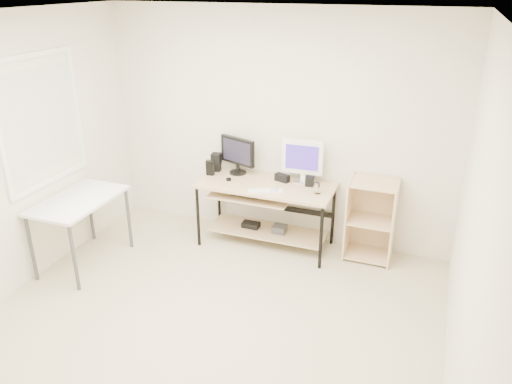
{
  "coord_description": "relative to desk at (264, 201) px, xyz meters",
  "views": [
    {
      "loc": [
        1.68,
        -3.13,
        2.85
      ],
      "look_at": [
        0.02,
        1.3,
        0.8
      ],
      "focal_mm": 35.0,
      "sensor_mm": 36.0,
      "label": 1
    }
  ],
  "objects": [
    {
      "name": "mouse",
      "position": [
        0.18,
        -0.16,
        0.23
      ],
      "size": [
        0.1,
        0.12,
        0.03
      ],
      "primitive_type": "ellipsoid",
      "rotation": [
        0.0,
        0.0,
        -0.43
      ],
      "color": "#AEAEB3",
      "rests_on": "desk"
    },
    {
      "name": "smartphone",
      "position": [
        0.19,
        -0.12,
        0.22
      ],
      "size": [
        0.06,
        0.1,
        0.01
      ],
      "primitive_type": "cube",
      "rotation": [
        0.0,
        0.0,
        0.07
      ],
      "color": "black",
      "rests_on": "desk"
    },
    {
      "name": "black_monitor",
      "position": [
        -0.39,
        0.2,
        0.46
      ],
      "size": [
        0.46,
        0.2,
        0.43
      ],
      "rotation": [
        0.0,
        0.0,
        -0.34
      ],
      "color": "black",
      "rests_on": "desk"
    },
    {
      "name": "side_table",
      "position": [
        -1.65,
        -1.06,
        0.13
      ],
      "size": [
        0.6,
        1.0,
        0.75
      ],
      "color": "white",
      "rests_on": "ground"
    },
    {
      "name": "shelf_unit",
      "position": [
        1.18,
        0.16,
        -0.09
      ],
      "size": [
        0.5,
        0.4,
        0.9
      ],
      "color": "beige",
      "rests_on": "ground"
    },
    {
      "name": "coaster",
      "position": [
        0.62,
        -0.06,
        0.21
      ],
      "size": [
        0.09,
        0.09,
        0.01
      ],
      "primitive_type": "cylinder",
      "rotation": [
        0.0,
        0.0,
        -0.15
      ],
      "color": "#AB854D",
      "rests_on": "desk"
    },
    {
      "name": "white_imac",
      "position": [
        0.37,
        0.2,
        0.49
      ],
      "size": [
        0.46,
        0.15,
        0.49
      ],
      "rotation": [
        0.0,
        0.0,
        0.04
      ],
      "color": "silver",
      "rests_on": "desk"
    },
    {
      "name": "room",
      "position": [
        -0.11,
        -1.62,
        0.78
      ],
      "size": [
        4.01,
        4.01,
        2.62
      ],
      "color": "#C2B695",
      "rests_on": "ground"
    },
    {
      "name": "speaker_right",
      "position": [
        0.48,
        0.13,
        0.26
      ],
      "size": [
        0.1,
        0.1,
        0.11
      ],
      "primitive_type": "cube",
      "rotation": [
        0.0,
        0.0,
        0.09
      ],
      "color": "black",
      "rests_on": "desk"
    },
    {
      "name": "desk",
      "position": [
        0.0,
        0.0,
        0.0
      ],
      "size": [
        1.5,
        0.65,
        0.75
      ],
      "color": "tan",
      "rests_on": "ground"
    },
    {
      "name": "audio_controller",
      "position": [
        -0.67,
        0.04,
        0.3
      ],
      "size": [
        0.09,
        0.06,
        0.18
      ],
      "primitive_type": "cube",
      "rotation": [
        0.0,
        0.0,
        0.07
      ],
      "color": "black",
      "rests_on": "desk"
    },
    {
      "name": "volume_puck",
      "position": [
        -0.4,
        -0.05,
        0.22
      ],
      "size": [
        0.07,
        0.07,
        0.02
      ],
      "primitive_type": "cylinder",
      "rotation": [
        0.0,
        0.0,
        -0.39
      ],
      "color": "black",
      "rests_on": "desk"
    },
    {
      "name": "keyboard",
      "position": [
        0.09,
        -0.19,
        0.22
      ],
      "size": [
        0.39,
        0.24,
        0.01
      ],
      "primitive_type": "cube",
      "rotation": [
        0.0,
        0.0,
        0.37
      ],
      "color": "white",
      "rests_on": "desk"
    },
    {
      "name": "speaker_left",
      "position": [
        -0.66,
        0.19,
        0.32
      ],
      "size": [
        0.12,
        0.12,
        0.21
      ],
      "rotation": [
        0.0,
        0.0,
        0.15
      ],
      "color": "black",
      "rests_on": "desk"
    },
    {
      "name": "center_speaker",
      "position": [
        0.16,
        0.14,
        0.25
      ],
      "size": [
        0.18,
        0.12,
        0.08
      ],
      "primitive_type": "cube",
      "rotation": [
        0.0,
        0.0,
        -0.32
      ],
      "color": "black",
      "rests_on": "desk"
    },
    {
      "name": "drinking_glass",
      "position": [
        0.62,
        -0.06,
        0.28
      ],
      "size": [
        0.07,
        0.07,
        0.12
      ],
      "primitive_type": "cylinder",
      "rotation": [
        0.0,
        0.0,
        -0.15
      ],
      "color": "white",
      "rests_on": "coaster"
    }
  ]
}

